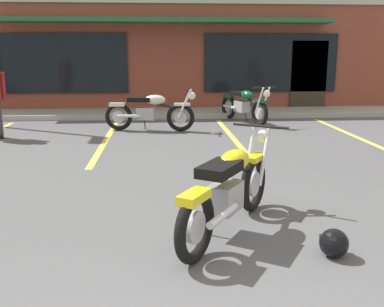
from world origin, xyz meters
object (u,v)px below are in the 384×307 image
(helmet_on_pavement, at_px, (334,243))
(motorcycle_blue_standard, at_px, (244,105))
(motorcycle_black_cruiser, at_px, (150,111))
(motorcycle_foreground_classic, at_px, (230,188))

(helmet_on_pavement, bearing_deg, motorcycle_blue_standard, 85.32)
(motorcycle_black_cruiser, distance_m, helmet_on_pavement, 6.80)
(motorcycle_blue_standard, xyz_separation_m, helmet_on_pavement, (-0.62, -7.64, -0.33))
(motorcycle_foreground_classic, distance_m, motorcycle_black_cruiser, 6.01)
(motorcycle_blue_standard, bearing_deg, motorcycle_foreground_classic, -101.83)
(motorcycle_black_cruiser, xyz_separation_m, motorcycle_blue_standard, (2.37, 1.07, 0.00))
(motorcycle_foreground_classic, height_order, motorcycle_black_cruiser, same)
(helmet_on_pavement, bearing_deg, motorcycle_black_cruiser, 104.87)
(motorcycle_foreground_classic, height_order, helmet_on_pavement, motorcycle_foreground_classic)
(motorcycle_black_cruiser, xyz_separation_m, helmet_on_pavement, (1.74, -6.56, -0.33))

